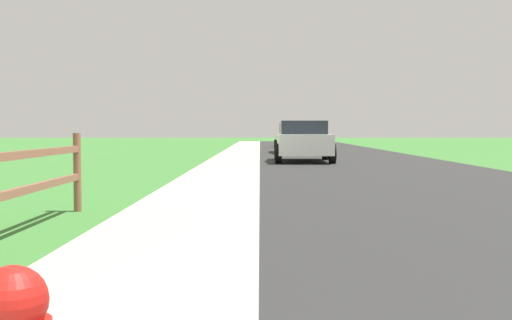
# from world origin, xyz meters

# --- Properties ---
(ground_plane) EXTENTS (120.00, 120.00, 0.00)m
(ground_plane) POSITION_xyz_m (0.00, 25.00, 0.00)
(ground_plane) COLOR #397631
(road_asphalt) EXTENTS (7.00, 66.00, 0.01)m
(road_asphalt) POSITION_xyz_m (3.50, 27.00, 0.00)
(road_asphalt) COLOR #2A2A2A
(road_asphalt) RESTS_ON ground
(curb_concrete) EXTENTS (6.00, 66.00, 0.01)m
(curb_concrete) POSITION_xyz_m (-3.00, 27.00, 0.00)
(curb_concrete) COLOR #A7AC99
(curb_concrete) RESTS_ON ground
(grass_verge) EXTENTS (5.00, 66.00, 0.00)m
(grass_verge) POSITION_xyz_m (-4.50, 27.00, 0.01)
(grass_verge) COLOR #397631
(grass_verge) RESTS_ON ground
(parked_suv_white) EXTENTS (2.12, 4.27, 1.49)m
(parked_suv_white) POSITION_xyz_m (1.59, 22.55, 0.75)
(parked_suv_white) COLOR white
(parked_suv_white) RESTS_ON ground
(parked_car_beige) EXTENTS (2.18, 4.48, 1.49)m
(parked_car_beige) POSITION_xyz_m (1.84, 30.88, 0.74)
(parked_car_beige) COLOR #C6B793
(parked_car_beige) RESTS_ON ground
(parked_car_red) EXTENTS (2.06, 4.91, 1.51)m
(parked_car_red) POSITION_xyz_m (2.29, 40.77, 0.77)
(parked_car_red) COLOR maroon
(parked_car_red) RESTS_ON ground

